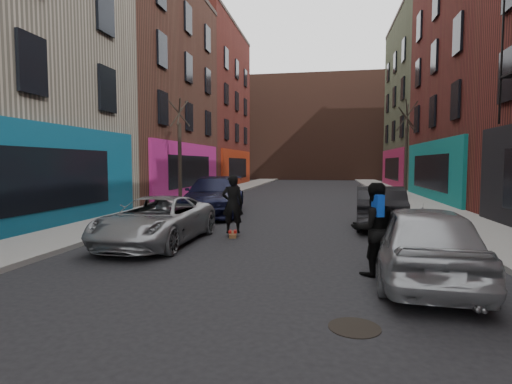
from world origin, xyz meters
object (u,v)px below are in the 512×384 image
at_px(tree_left_far, 180,141).
at_px(pedestrian, 373,229).
at_px(parked_left_end, 214,196).
at_px(parked_right_end, 379,207).
at_px(manhole, 354,328).
at_px(parked_left_far, 157,220).
at_px(tree_right_far, 406,142).
at_px(skateboarder, 233,204).
at_px(skateboard, 233,234).
at_px(parked_right_far, 423,242).

distance_m(tree_left_far, pedestrian, 14.82).
distance_m(parked_left_end, parked_right_end, 6.95).
bearing_deg(manhole, parked_left_far, 135.68).
height_order(tree_right_far, pedestrian, tree_right_far).
bearing_deg(pedestrian, manhole, 62.02).
bearing_deg(skateboarder, parked_left_far, 24.95).
xyz_separation_m(tree_right_far, parked_left_far, (-9.40, -15.69, -2.88)).
distance_m(tree_left_far, skateboarder, 9.84).
relative_size(tree_right_far, pedestrian, 3.71).
relative_size(parked_left_end, parked_right_end, 1.29).
xyz_separation_m(skateboard, manhole, (3.19, -6.31, -0.04)).
xyz_separation_m(parked_right_end, skateboard, (-4.60, -2.57, -0.66)).
distance_m(parked_left_end, skateboard, 5.29).
bearing_deg(parked_left_far, parked_right_far, -19.57).
bearing_deg(manhole, skateboarder, 116.82).
distance_m(skateboard, pedestrian, 5.27).
bearing_deg(tree_left_far, manhole, -61.24).
height_order(skateboarder, manhole, skateboarder).
relative_size(parked_left_far, skateboarder, 2.63).
relative_size(tree_left_far, parked_left_end, 1.16).
relative_size(parked_right_end, pedestrian, 2.36).
bearing_deg(parked_left_far, tree_left_far, 108.26).
distance_m(tree_right_far, manhole, 21.32).
bearing_deg(parked_left_far, parked_left_end, 92.63).
xyz_separation_m(parked_right_far, manhole, (-1.41, -2.47, -0.73)).
height_order(parked_right_far, parked_right_end, parked_right_far).
relative_size(parked_right_far, manhole, 6.19).
xyz_separation_m(tree_right_far, skateboarder, (-7.60, -14.25, -2.55)).
xyz_separation_m(parked_left_far, manhole, (4.99, -4.87, -0.64)).
xyz_separation_m(tree_right_far, parked_right_end, (-3.00, -11.68, -2.82)).
distance_m(tree_right_far, parked_right_far, 18.55).
bearing_deg(parked_right_far, skateboarder, -35.39).
height_order(parked_left_end, parked_right_far, parked_left_end).
bearing_deg(parked_right_far, parked_left_far, -16.13).
bearing_deg(parked_right_end, parked_left_far, 36.10).
xyz_separation_m(parked_left_end, pedestrian, (5.69, -8.47, 0.11)).
bearing_deg(pedestrian, parked_left_end, -73.02).
height_order(tree_right_far, parked_left_end, tree_right_far).
relative_size(tree_left_far, skateboard, 8.12).
relative_size(tree_left_far, parked_right_far, 1.50).
height_order(tree_left_far, manhole, tree_left_far).
bearing_deg(parked_right_far, manhole, 64.75).
xyz_separation_m(parked_left_far, parked_left_end, (-0.17, 6.28, 0.17)).
bearing_deg(manhole, pedestrian, 78.92).
xyz_separation_m(parked_left_end, parked_right_end, (6.57, -2.27, -0.10)).
relative_size(parked_left_far, manhole, 6.65).
distance_m(parked_left_end, skateboarder, 5.23).
distance_m(tree_left_far, skateboard, 10.11).
xyz_separation_m(parked_right_far, skateboarder, (-4.60, 3.84, 0.24)).
xyz_separation_m(parked_right_end, manhole, (-1.41, -8.88, -0.71)).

